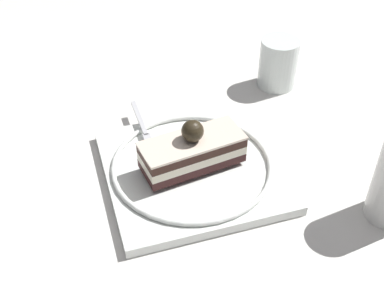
# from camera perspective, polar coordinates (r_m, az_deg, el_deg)

# --- Properties ---
(ground_plane) EXTENTS (2.40, 2.40, 0.00)m
(ground_plane) POSITION_cam_1_polar(r_m,az_deg,el_deg) (0.64, -2.68, -3.42)
(ground_plane) COLOR silver
(dessert_plate) EXTENTS (0.23, 0.23, 0.02)m
(dessert_plate) POSITION_cam_1_polar(r_m,az_deg,el_deg) (0.63, 0.00, -2.80)
(dessert_plate) COLOR white
(dessert_plate) RESTS_ON ground_plane
(cake_slice) EXTENTS (0.13, 0.08, 0.06)m
(cake_slice) POSITION_cam_1_polar(r_m,az_deg,el_deg) (0.61, 0.03, -0.72)
(cake_slice) COLOR #361817
(cake_slice) RESTS_ON dessert_plate
(fork) EXTENTS (0.02, 0.12, 0.00)m
(fork) POSITION_cam_1_polar(r_m,az_deg,el_deg) (0.67, -5.56, 1.76)
(fork) COLOR silver
(fork) RESTS_ON dessert_plate
(drink_glass_far) EXTENTS (0.06, 0.06, 0.08)m
(drink_glass_far) POSITION_cam_1_polar(r_m,az_deg,el_deg) (0.79, 9.77, 8.78)
(drink_glass_far) COLOR white
(drink_glass_far) RESTS_ON ground_plane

